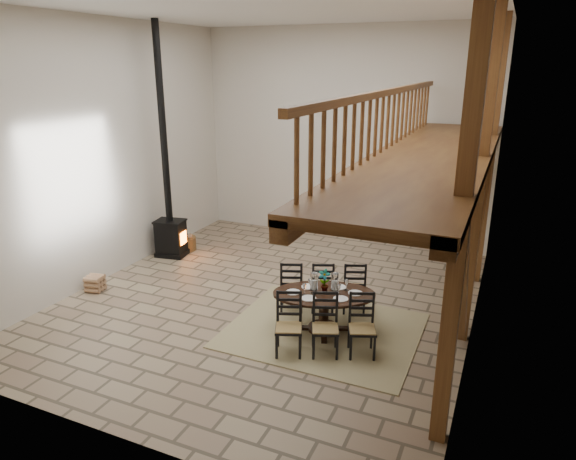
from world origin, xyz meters
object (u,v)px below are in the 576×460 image
at_px(dining_table, 324,310).
at_px(wood_stove, 169,207).
at_px(log_basket, 186,243).
at_px(log_stack, 95,283).

xyz_separation_m(dining_table, wood_stove, (-4.32, 1.86, 0.76)).
distance_m(dining_table, wood_stove, 4.77).
height_order(dining_table, log_basket, dining_table).
bearing_deg(log_basket, wood_stove, -99.28).
bearing_deg(wood_stove, dining_table, -32.98).
bearing_deg(dining_table, log_basket, 129.81).
distance_m(wood_stove, log_stack, 2.39).
height_order(wood_stove, log_stack, wood_stove).
xyz_separation_m(wood_stove, log_basket, (0.07, 0.45, -0.96)).
xyz_separation_m(dining_table, log_basket, (-4.25, 2.30, -0.20)).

